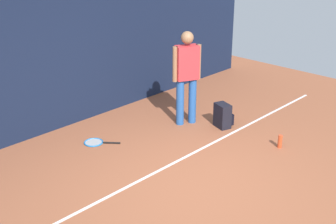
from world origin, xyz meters
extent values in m
plane|color=#9E5638|center=(0.00, 0.00, 0.00)|extent=(12.00, 12.00, 0.00)
cube|color=#141E38|center=(0.00, 3.00, 1.20)|extent=(10.00, 0.10, 2.41)
cube|color=white|center=(0.00, 0.60, 0.00)|extent=(9.00, 0.05, 0.00)
cylinder|color=#2659A5|center=(1.72, 1.43, 0.42)|extent=(0.14, 0.14, 0.85)
cylinder|color=#2659A5|center=(1.50, 1.53, 0.42)|extent=(0.14, 0.14, 0.85)
cube|color=red|center=(1.61, 1.48, 1.15)|extent=(0.46, 0.37, 0.60)
sphere|color=#9E704C|center=(1.61, 1.48, 1.59)|extent=(0.22, 0.22, 0.22)
cylinder|color=#9E704C|center=(1.81, 1.38, 1.14)|extent=(0.09, 0.09, 0.62)
cylinder|color=#9E704C|center=(1.41, 1.57, 1.14)|extent=(0.09, 0.09, 0.62)
cylinder|color=black|center=(0.11, 1.81, 0.01)|extent=(0.22, 0.25, 0.03)
torus|color=#1E72BF|center=(-0.08, 2.04, 0.01)|extent=(0.46, 0.46, 0.02)
cylinder|color=#B2B2B2|center=(-0.08, 2.04, 0.01)|extent=(0.39, 0.39, 0.00)
cube|color=black|center=(1.92, 0.89, 0.22)|extent=(0.29, 0.35, 0.44)
cube|color=black|center=(2.06, 0.84, 0.14)|extent=(0.15, 0.23, 0.20)
cylinder|color=#D84C26|center=(1.92, -0.29, 0.11)|extent=(0.07, 0.07, 0.22)
camera|label=1|loc=(-4.21, -3.61, 3.39)|focal=49.09mm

